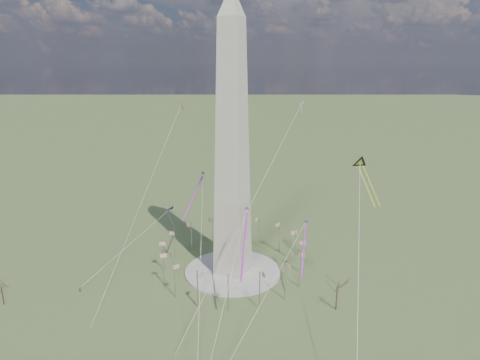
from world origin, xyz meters
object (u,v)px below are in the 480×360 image
at_px(washington_monument, 232,148).
at_px(tree_near, 337,285).
at_px(kite_delta_black, 361,166).
at_px(person_west, 80,289).

relative_size(washington_monument, tree_near, 8.01).
xyz_separation_m(washington_monument, tree_near, (40.96, -8.69, -39.06)).
relative_size(washington_monument, kite_delta_black, 6.43).
height_order(tree_near, person_west, tree_near).
bearing_deg(person_west, tree_near, -156.91).
relative_size(washington_monument, person_west, 58.99).
xyz_separation_m(person_west, kite_delta_black, (84.02, 47.87, 42.07)).
distance_m(tree_near, person_west, 87.25).
height_order(person_west, kite_delta_black, kite_delta_black).
bearing_deg(tree_near, washington_monument, 168.03).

